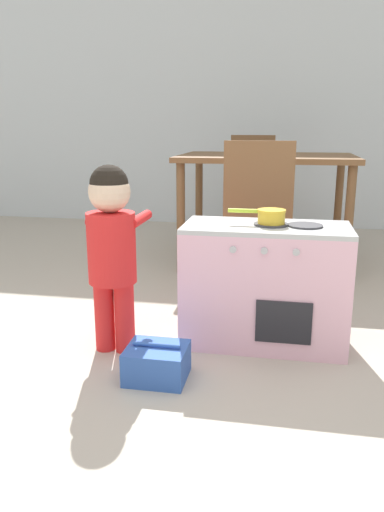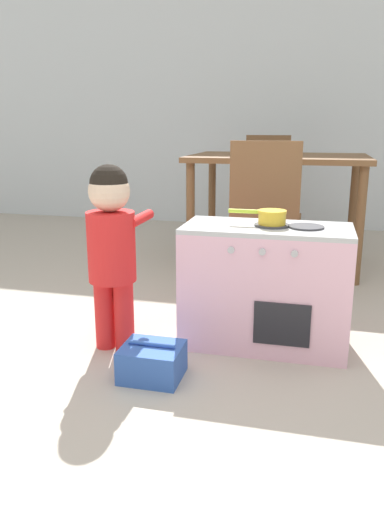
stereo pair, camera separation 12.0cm
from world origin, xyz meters
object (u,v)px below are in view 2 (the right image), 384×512
object	(u,v)px
child_figure	(111,238)
toy_basket	(152,362)
play_kitchen	(265,286)
dining_table	(278,170)
toy_pot	(271,216)
dining_chair_near	(266,215)
dining_chair_far	(265,185)

from	to	relation	value
child_figure	toy_basket	bearing A→B (deg)	-42.19
child_figure	toy_basket	world-z (taller)	child_figure
play_kitchen	dining_table	xyz separation A→B (m)	(-0.07, 1.35, 0.39)
dining_table	child_figure	bearing A→B (deg)	-109.97
toy_basket	play_kitchen	bearing A→B (deg)	47.83
toy_pot	child_figure	bearing A→B (deg)	-162.27
child_figure	dining_chair_near	xyz separation A→B (m)	(0.56, 0.85, -0.02)
toy_pot	child_figure	size ratio (longest dim) A/B	0.31
child_figure	dining_table	distance (m)	1.67
play_kitchen	toy_pot	world-z (taller)	toy_pot
play_kitchen	child_figure	size ratio (longest dim) A/B	0.89
dining_table	dining_chair_near	world-z (taller)	dining_chair_near
toy_pot	dining_chair_far	size ratio (longest dim) A/B	0.28
play_kitchen	dining_chair_far	xyz separation A→B (m)	(-0.22, 2.09, 0.21)
toy_pot	dining_chair_far	xyz separation A→B (m)	(-0.23, 2.09, -0.11)
play_kitchen	dining_chair_far	distance (m)	2.11
child_figure	toy_pot	bearing A→B (deg)	17.73
dining_table	play_kitchen	bearing A→B (deg)	-87.16
dining_chair_far	child_figure	bearing A→B (deg)	79.85
child_figure	dining_chair_far	size ratio (longest dim) A/B	0.91
child_figure	toy_basket	size ratio (longest dim) A/B	3.47
toy_pot	dining_chair_near	world-z (taller)	dining_chair_near
toy_pot	dining_chair_near	distance (m)	0.66
child_figure	dining_table	xyz separation A→B (m)	(0.57, 1.56, 0.17)
play_kitchen	dining_chair_near	size ratio (longest dim) A/B	0.81
toy_pot	dining_chair_near	bearing A→B (deg)	97.46
play_kitchen	child_figure	bearing A→B (deg)	-161.98
dining_table	toy_pot	bearing A→B (deg)	-86.63
child_figure	dining_chair_far	xyz separation A→B (m)	(0.41, 2.30, -0.02)
toy_basket	dining_chair_near	xyz separation A→B (m)	(0.32, 1.07, 0.41)
toy_pot	toy_basket	bearing A→B (deg)	-133.05
dining_chair_near	child_figure	bearing A→B (deg)	-123.48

